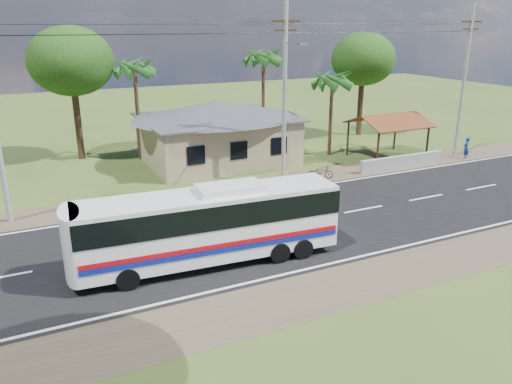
% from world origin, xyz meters
% --- Properties ---
extents(ground, '(120.00, 120.00, 0.00)m').
position_xyz_m(ground, '(0.00, 0.00, 0.00)').
color(ground, '#334A1A').
rests_on(ground, ground).
extents(road, '(120.00, 16.00, 0.03)m').
position_xyz_m(road, '(0.00, 0.00, 0.01)').
color(road, black).
rests_on(road, ground).
extents(house, '(12.40, 10.00, 5.00)m').
position_xyz_m(house, '(1.00, 13.00, 2.64)').
color(house, tan).
rests_on(house, ground).
extents(waiting_shed, '(5.20, 4.48, 3.35)m').
position_xyz_m(waiting_shed, '(13.00, 8.50, 2.73)').
color(waiting_shed, '#3B2615').
rests_on(waiting_shed, ground).
extents(concrete_barrier, '(7.00, 0.30, 0.90)m').
position_xyz_m(concrete_barrier, '(12.00, 5.60, 0.45)').
color(concrete_barrier, '#9E9E99').
rests_on(concrete_barrier, ground).
extents(utility_poles, '(32.80, 2.22, 11.00)m').
position_xyz_m(utility_poles, '(2.67, 6.49, 5.77)').
color(utility_poles, '#9E9E99').
rests_on(utility_poles, ground).
extents(palm_near, '(2.80, 2.80, 6.70)m').
position_xyz_m(palm_near, '(9.50, 11.00, 5.71)').
color(palm_near, '#47301E').
rests_on(palm_near, ground).
extents(palm_mid, '(2.80, 2.80, 8.20)m').
position_xyz_m(palm_mid, '(6.00, 15.50, 7.16)').
color(palm_mid, '#47301E').
rests_on(palm_mid, ground).
extents(palm_far, '(2.80, 2.80, 7.70)m').
position_xyz_m(palm_far, '(-4.00, 16.00, 6.68)').
color(palm_far, '#47301E').
rests_on(palm_far, ground).
extents(tree_behind_house, '(6.00, 6.00, 9.61)m').
position_xyz_m(tree_behind_house, '(-8.00, 18.00, 7.12)').
color(tree_behind_house, '#47301E').
rests_on(tree_behind_house, ground).
extents(tree_behind_shed, '(5.60, 5.60, 9.02)m').
position_xyz_m(tree_behind_shed, '(16.00, 16.00, 6.68)').
color(tree_behind_shed, '#47301E').
rests_on(tree_behind_shed, ground).
extents(coach_bus, '(11.06, 3.09, 3.39)m').
position_xyz_m(coach_bus, '(-5.29, -2.39, 1.94)').
color(coach_bus, white).
rests_on(coach_bus, ground).
extents(motorcycle, '(1.71, 1.19, 0.85)m').
position_xyz_m(motorcycle, '(5.49, 5.93, 0.43)').
color(motorcycle, black).
rests_on(motorcycle, ground).
extents(person, '(0.67, 0.53, 1.62)m').
position_xyz_m(person, '(18.15, 5.60, 0.81)').
color(person, navy).
rests_on(person, ground).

